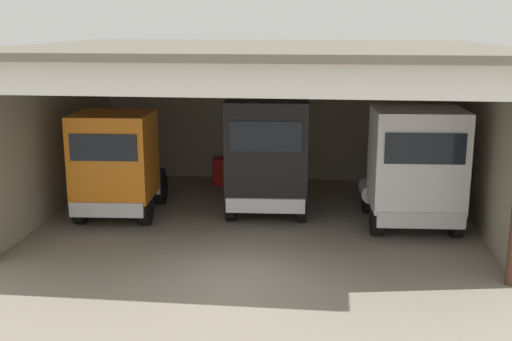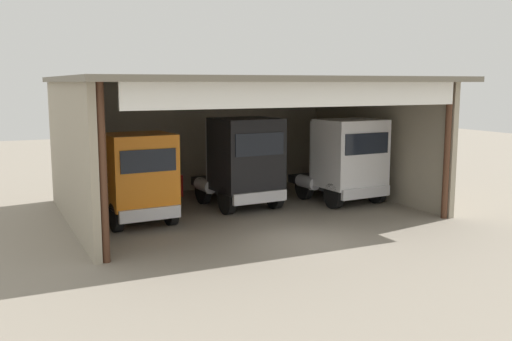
{
  "view_description": "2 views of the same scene",
  "coord_description": "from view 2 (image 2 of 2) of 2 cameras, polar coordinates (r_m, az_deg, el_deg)",
  "views": [
    {
      "loc": [
        2.06,
        -14.53,
        6.11
      ],
      "look_at": [
        0.0,
        3.53,
        1.83
      ],
      "focal_mm": 44.5,
      "sensor_mm": 36.0,
      "label": 1
    },
    {
      "loc": [
        -9.55,
        -16.51,
        5.21
      ],
      "look_at": [
        0.0,
        3.53,
        1.83
      ],
      "focal_mm": 40.6,
      "sensor_mm": 36.0,
      "label": 2
    }
  ],
  "objects": [
    {
      "name": "workshop_shed",
      "position": [
        24.35,
        -2.36,
        5.27
      ],
      "size": [
        14.05,
        11.16,
        5.43
      ],
      "color": "#9E937F",
      "rests_on": "ground"
    },
    {
      "name": "truck_black_center_right_bay",
      "position": [
        23.97,
        -1.34,
        0.89
      ],
      "size": [
        2.86,
        5.02,
        3.79
      ],
      "rotation": [
        0.0,
        0.0,
        3.2
      ],
      "color": "black",
      "rests_on": "ground"
    },
    {
      "name": "truck_white_center_left_bay",
      "position": [
        25.33,
        8.84,
        1.05
      ],
      "size": [
        2.92,
        4.75,
        3.66
      ],
      "rotation": [
        0.0,
        0.0,
        3.2
      ],
      "color": "white",
      "rests_on": "ground"
    },
    {
      "name": "tool_cart",
      "position": [
        26.94,
        -8.31,
        -1.5
      ],
      "size": [
        0.9,
        0.6,
        1.0
      ],
      "primitive_type": "cube",
      "color": "red",
      "rests_on": "ground"
    },
    {
      "name": "truck_orange_right_bay",
      "position": [
        21.71,
        -11.73,
        -0.67
      ],
      "size": [
        2.7,
        4.87,
        3.4
      ],
      "rotation": [
        0.0,
        0.0,
        3.2
      ],
      "color": "orange",
      "rests_on": "ground"
    },
    {
      "name": "oil_drum",
      "position": [
        27.42,
        -9.36,
        -1.46
      ],
      "size": [
        0.58,
        0.58,
        0.9
      ],
      "primitive_type": "cylinder",
      "color": "#B21E19",
      "rests_on": "ground"
    },
    {
      "name": "ground_plane",
      "position": [
        19.77,
        4.44,
        -6.65
      ],
      "size": [
        80.0,
        80.0,
        0.0
      ],
      "primitive_type": "plane",
      "color": "gray",
      "rests_on": "ground"
    }
  ]
}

